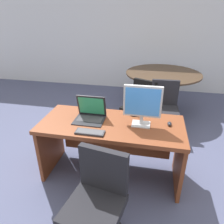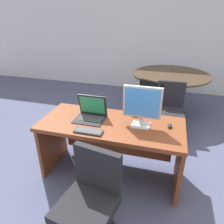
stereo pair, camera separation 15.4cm
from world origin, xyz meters
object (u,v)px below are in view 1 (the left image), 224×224
office_chair (97,209)px  meeting_chair_far (140,110)px  meeting_chair_near (163,113)px  desk (112,136)px  laptop (91,112)px  monitor (142,103)px  desk_lamp (135,96)px  mouse (170,124)px  meeting_table (162,82)px  keyboard (90,132)px

office_chair → meeting_chair_far: (0.19, 2.08, -0.02)m
meeting_chair_near → meeting_chair_far: size_ratio=1.05×
desk → laptop: (-0.26, 0.03, 0.28)m
monitor → desk_lamp: bearing=115.5°
mouse → desk_lamp: 0.49m
monitor → meeting_chair_near: bearing=75.5°
mouse → office_chair: (-0.60, -0.90, -0.41)m
mouse → meeting_chair_far: size_ratio=0.10×
mouse → meeting_chair_near: size_ratio=0.10×
laptop → mouse: 0.90m
mouse → meeting_chair_near: (-0.01, 1.10, -0.41)m
meeting_table → keyboard: bearing=-108.2°
desk → desk_lamp: size_ratio=4.64×
meeting_table → desk_lamp: bearing=-101.3°
laptop → keyboard: 0.34m
desk → desk_lamp: (0.23, 0.19, 0.45)m
meeting_chair_far → office_chair: bearing=-95.3°
laptop → desk_lamp: size_ratio=0.98×
desk → monitor: bearing=-3.0°
office_chair → meeting_chair_far: office_chair is taller
keyboard → mouse: size_ratio=3.67×
desk_lamp → meeting_chair_far: size_ratio=0.42×
desk_lamp → meeting_chair_near: size_ratio=0.40×
desk → keyboard: keyboard is taller
keyboard → meeting_chair_near: (0.80, 1.44, -0.40)m
desk → office_chair: office_chair is taller
monitor → office_chair: 1.10m
mouse → desk_lamp: (-0.41, 0.16, 0.23)m
office_chair → keyboard: bearing=110.6°
keyboard → office_chair: size_ratio=0.35×
desk → mouse: size_ratio=19.63×
laptop → mouse: laptop is taller
mouse → meeting_table: meeting_table is taller
keyboard → mouse: mouse is taller
desk → meeting_chair_near: (0.63, 1.14, -0.19)m
keyboard → monitor: bearing=29.3°
monitor → office_chair: bearing=-108.9°
monitor → laptop: size_ratio=1.33×
desk_lamp → meeting_chair_near: desk_lamp is taller
desk → meeting_chair_far: (0.23, 1.21, -0.21)m
monitor → keyboard: monitor is taller
keyboard → mouse: 0.87m
monitor → meeting_chair_far: monitor is taller
office_chair → desk: bearing=92.7°
monitor → office_chair: size_ratio=0.53×
laptop → desk_lamp: desk_lamp is taller
monitor → desk_lamp: 0.23m
keyboard → meeting_chair_near: meeting_chair_near is taller
mouse → desk_lamp: desk_lamp is taller
desk → meeting_chair_near: meeting_chair_near is taller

